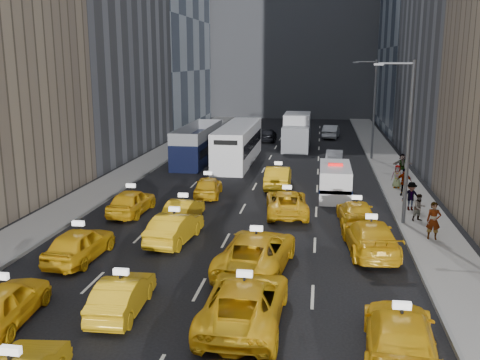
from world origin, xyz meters
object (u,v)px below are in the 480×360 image
Objects in this scene: nypd_van at (335,182)px; double_decker at (198,144)px; pedestrian_0 at (434,221)px; city_bus at (238,144)px; box_truck at (297,132)px.

double_decker reaches higher than nypd_van.
pedestrian_0 is (16.62, -19.75, -0.46)m from double_decker.
double_decker is (-11.93, 11.19, 0.54)m from nypd_van.
city_bus is 9.77m from box_truck.
box_truck is (-3.49, 19.77, 0.71)m from nypd_van.
double_decker is at bearing 130.57° from nypd_van.
nypd_van is 0.42× the size of city_bus.
double_decker is at bearing -133.53° from box_truck.
city_bus reaches higher than double_decker.
box_truck reaches higher than city_bus.
city_bus is at bearing 120.09° from nypd_van.
box_truck reaches higher than nypd_van.
pedestrian_0 is at bearing -42.01° from double_decker.
box_truck is at bearing 109.86° from pedestrian_0.
box_truck reaches higher than double_decker.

